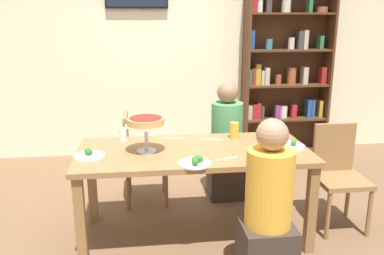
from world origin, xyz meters
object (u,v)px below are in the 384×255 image
at_px(salad_plate_far_diner, 288,144).
at_px(salad_plate_near_diner, 195,162).
at_px(bookshelf, 285,67).
at_px(cutlery_knife_far, 173,138).
at_px(dining_table, 194,160).
at_px(cutlery_fork_far, 212,139).
at_px(deep_dish_pizza_stand, 146,124).
at_px(salad_plate_spare, 89,155).
at_px(water_glass_clear_near, 123,135).
at_px(chair_far_left, 139,153).
at_px(cutlery_knife_near, 227,159).
at_px(diner_near_right, 268,218).
at_px(chair_head_east, 338,171).
at_px(beer_glass_amber_tall, 234,130).
at_px(cutlery_fork_near, 271,160).
at_px(diner_far_right, 226,149).

bearing_deg(salad_plate_far_diner, salad_plate_near_diner, -157.92).
relative_size(bookshelf, cutlery_knife_far, 12.29).
bearing_deg(dining_table, cutlery_fork_far, 52.32).
xyz_separation_m(deep_dish_pizza_stand, salad_plate_spare, (-0.42, -0.06, -0.21)).
distance_m(deep_dish_pizza_stand, water_glass_clear_near, 0.40).
bearing_deg(salad_plate_far_diner, chair_far_left, 149.28).
bearing_deg(salad_plate_near_diner, salad_plate_far_diner, 22.08).
distance_m(deep_dish_pizza_stand, cutlery_knife_near, 0.66).
height_order(dining_table, cutlery_knife_near, cutlery_knife_near).
bearing_deg(chair_far_left, cutlery_knife_near, 34.51).
relative_size(bookshelf, chair_far_left, 2.54).
bearing_deg(diner_near_right, cutlery_fork_far, 12.10).
xyz_separation_m(dining_table, cutlery_knife_far, (-0.13, 0.32, 0.09)).
height_order(deep_dish_pizza_stand, salad_plate_far_diner, deep_dish_pizza_stand).
distance_m(chair_head_east, salad_plate_far_diner, 0.55).
distance_m(dining_table, beer_glass_amber_tall, 0.49).
distance_m(diner_near_right, salad_plate_far_diner, 0.82).
xyz_separation_m(beer_glass_amber_tall, cutlery_fork_near, (0.14, -0.57, -0.07)).
bearing_deg(cutlery_knife_near, chair_far_left, 108.86).
bearing_deg(cutlery_fork_near, deep_dish_pizza_stand, 154.38).
relative_size(bookshelf, diner_far_right, 1.92).
bearing_deg(deep_dish_pizza_stand, chair_head_east, 1.98).
xyz_separation_m(water_glass_clear_near, cutlery_knife_far, (0.42, 0.02, -0.05)).
distance_m(chair_far_left, water_glass_clear_near, 0.52).
bearing_deg(chair_head_east, cutlery_fork_near, 26.60).
bearing_deg(water_glass_clear_near, chair_far_left, 73.97).
relative_size(dining_table, water_glass_clear_near, 16.68).
xyz_separation_m(dining_table, bookshelf, (1.43, 2.01, 0.46)).
relative_size(water_glass_clear_near, cutlery_fork_near, 0.60).
bearing_deg(cutlery_fork_near, salad_plate_spare, 162.64).
distance_m(beer_glass_amber_tall, cutlery_fork_far, 0.20).
height_order(chair_head_east, deep_dish_pizza_stand, deep_dish_pizza_stand).
distance_m(chair_head_east, water_glass_clear_near, 1.83).
distance_m(dining_table, water_glass_clear_near, 0.64).
bearing_deg(bookshelf, diner_near_right, -111.05).
bearing_deg(diner_near_right, chair_far_left, 30.66).
distance_m(dining_table, salad_plate_near_diner, 0.35).
xyz_separation_m(water_glass_clear_near, cutlery_fork_near, (1.08, -0.60, -0.05)).
xyz_separation_m(chair_far_left, salad_plate_spare, (-0.35, -0.77, 0.27)).
relative_size(salad_plate_near_diner, cutlery_fork_far, 1.30).
bearing_deg(water_glass_clear_near, bookshelf, 40.90).
height_order(salad_plate_far_diner, cutlery_fork_near, salad_plate_far_diner).
xyz_separation_m(dining_table, diner_near_right, (0.39, -0.70, -0.16)).
relative_size(bookshelf, chair_head_east, 2.54).
distance_m(water_glass_clear_near, cutlery_fork_near, 1.23).
xyz_separation_m(bookshelf, salad_plate_far_diner, (-0.68, -2.02, -0.35)).
bearing_deg(diner_far_right, water_glass_clear_near, -66.33).
relative_size(chair_head_east, cutlery_fork_near, 4.83).
xyz_separation_m(diner_far_right, cutlery_knife_near, (-0.20, -0.96, 0.25)).
bearing_deg(cutlery_fork_far, deep_dish_pizza_stand, 43.74).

